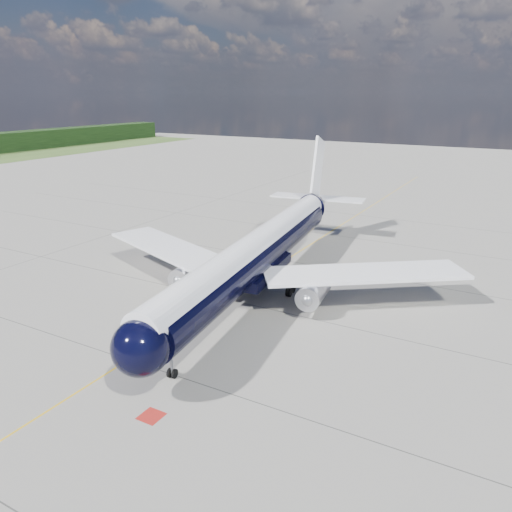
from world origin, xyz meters
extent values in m
plane|color=gray|center=(0.00, 30.00, 0.00)|extent=(320.00, 320.00, 0.00)
cube|color=#DFAC0B|center=(0.00, 25.00, 0.00)|extent=(0.16, 160.00, 0.01)
cube|color=maroon|center=(6.80, -10.00, 0.00)|extent=(1.60, 1.60, 0.01)
cylinder|color=black|center=(2.48, 12.58, 4.60)|extent=(9.85, 41.82, 4.16)
sphere|color=black|center=(5.49, -9.13, 4.60)|extent=(4.70, 4.70, 4.16)
cone|color=black|center=(-1.06, 38.09, 5.26)|extent=(5.18, 8.17, 4.16)
cylinder|color=white|center=(2.48, 12.58, 5.64)|extent=(9.24, 43.87, 3.25)
cube|color=black|center=(5.52, -9.35, 5.21)|extent=(2.79, 1.66, 0.60)
cube|color=white|center=(-9.14, 12.63, 3.62)|extent=(21.64, 12.38, 0.35)
cube|color=white|center=(13.65, 15.79, 3.62)|extent=(20.26, 16.78, 0.35)
cube|color=black|center=(2.48, 12.58, 3.07)|extent=(6.06, 11.49, 1.10)
cylinder|color=silver|center=(-4.27, 9.43, 2.36)|extent=(3.12, 5.33, 2.45)
cylinder|color=silver|center=(9.84, 11.39, 2.36)|extent=(3.12, 5.33, 2.45)
sphere|color=gray|center=(-3.96, 7.15, 2.36)|extent=(1.36, 1.36, 1.21)
sphere|color=gray|center=(10.15, 9.11, 2.36)|extent=(1.36, 1.36, 1.21)
cube|color=white|center=(-4.30, 9.65, 3.18)|extent=(0.72, 3.51, 1.21)
cube|color=white|center=(9.81, 11.60, 3.18)|extent=(0.72, 3.51, 1.21)
cube|color=white|center=(-0.98, 37.55, 10.85)|extent=(1.30, 6.93, 9.34)
cube|color=white|center=(-1.06, 38.09, 6.14)|extent=(14.59, 5.43, 0.24)
cylinder|color=gray|center=(4.97, -5.33, 1.37)|extent=(0.22, 0.22, 2.30)
cylinder|color=black|center=(4.75, -5.36, 0.38)|extent=(0.30, 0.79, 0.77)
cylinder|color=black|center=(5.18, -5.30, 0.38)|extent=(0.30, 0.79, 0.77)
cylinder|color=gray|center=(-1.22, 13.73, 1.48)|extent=(0.32, 0.32, 2.08)
cylinder|color=gray|center=(5.73, 14.69, 1.48)|extent=(0.32, 0.32, 2.08)
cylinder|color=black|center=(-1.14, 13.13, 0.60)|extent=(0.65, 1.26, 1.21)
cylinder|color=black|center=(-1.30, 14.32, 0.60)|extent=(0.65, 1.26, 1.21)
cylinder|color=black|center=(5.81, 14.09, 0.60)|extent=(0.65, 1.26, 1.21)
cylinder|color=black|center=(5.65, 15.29, 0.60)|extent=(0.65, 1.26, 1.21)
camera|label=1|loc=(27.63, -32.13, 21.46)|focal=35.00mm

